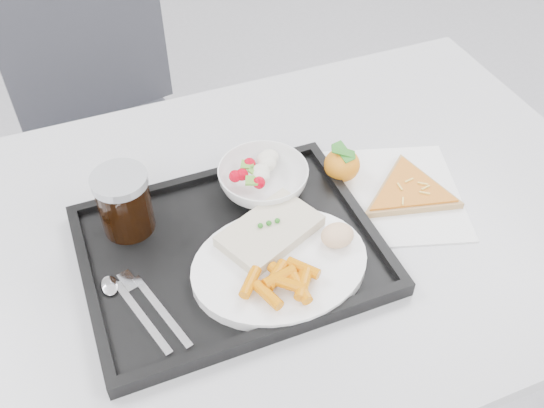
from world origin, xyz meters
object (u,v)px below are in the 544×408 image
at_px(tray, 231,251).
at_px(chair, 104,117).
at_px(table, 276,247).
at_px(cola_glass, 124,201).
at_px(pizza_slice, 409,191).
at_px(tangerine, 342,165).
at_px(salad_bowl, 263,179).
at_px(dinner_plate, 280,265).

bearing_deg(tray, chair, 98.08).
distance_m(table, chair, 0.73).
height_order(cola_glass, pizza_slice, cola_glass).
bearing_deg(chair, tangerine, -61.85).
bearing_deg(table, pizza_slice, -7.13).
height_order(table, cola_glass, cola_glass).
height_order(salad_bowl, tangerine, tangerine).
distance_m(dinner_plate, cola_glass, 0.26).
height_order(tangerine, pizza_slice, tangerine).
height_order(chair, cola_glass, chair).
height_order(table, pizza_slice, pizza_slice).
bearing_deg(pizza_slice, dinner_plate, -164.04).
relative_size(chair, salad_bowl, 6.11).
height_order(dinner_plate, pizza_slice, dinner_plate).
bearing_deg(tangerine, pizza_slice, -41.29).
distance_m(dinner_plate, tangerine, 0.24).
bearing_deg(pizza_slice, tangerine, 138.71).
relative_size(table, tangerine, 15.93).
height_order(table, chair, chair).
distance_m(tray, pizza_slice, 0.33).
bearing_deg(tray, table, 23.59).
xyz_separation_m(salad_bowl, cola_glass, (-0.23, 0.00, 0.03)).
distance_m(table, pizza_slice, 0.25).
distance_m(chair, dinner_plate, 0.84).
xyz_separation_m(chair, dinner_plate, (0.16, -0.80, 0.24)).
xyz_separation_m(dinner_plate, salad_bowl, (0.04, 0.17, 0.01)).
relative_size(table, chair, 1.29).
distance_m(table, cola_glass, 0.27).
distance_m(tray, cola_glass, 0.18).
relative_size(tray, cola_glass, 4.17).
bearing_deg(salad_bowl, cola_glass, 179.76).
bearing_deg(tangerine, table, -160.54).
bearing_deg(cola_glass, chair, 87.10).
bearing_deg(cola_glass, table, -15.73).
height_order(tray, tangerine, tangerine).
bearing_deg(salad_bowl, pizza_slice, -21.69).
distance_m(chair, cola_glass, 0.69).
distance_m(table, tray, 0.13).
xyz_separation_m(table, dinner_plate, (-0.04, -0.11, 0.09)).
bearing_deg(salad_bowl, table, -91.60).
distance_m(table, dinner_plate, 0.15).
relative_size(tray, dinner_plate, 1.67).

